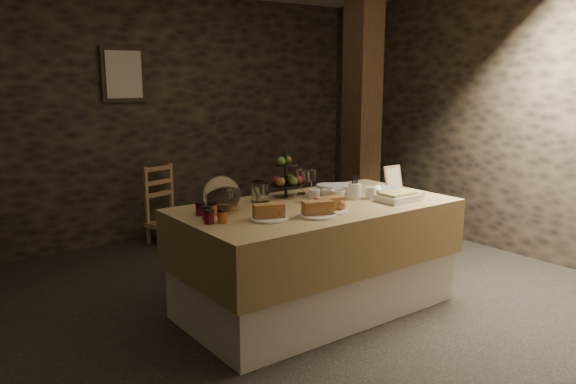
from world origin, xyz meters
TOP-DOWN VIEW (x-y plane):
  - ground_plane at (0.00, 0.00)m, footprint 5.50×5.00m
  - room_shell at (0.00, 0.00)m, footprint 5.52×5.02m
  - buffet_table at (0.30, -0.08)m, footprint 2.04×1.09m
  - chair at (0.15, 2.21)m, footprint 0.46×0.45m
  - timber_column at (1.90, 1.13)m, footprint 0.30×0.30m
  - framed_picture at (-0.15, 2.47)m, footprint 0.45×0.04m
  - plate_stack_a at (0.53, 0.06)m, footprint 0.19×0.19m
  - plate_stack_b at (0.67, 0.06)m, footprint 0.20×0.20m
  - cutlery_holder at (0.65, -0.11)m, footprint 0.10×0.10m
  - cup_a at (0.43, -0.06)m, footprint 0.15×0.15m
  - cup_b at (0.43, -0.16)m, footprint 0.11×0.11m
  - mug_c at (0.34, -0.00)m, footprint 0.09×0.09m
  - mug_d at (0.76, -0.17)m, footprint 0.08×0.08m
  - bowl at (0.95, -0.13)m, footprint 0.27×0.27m
  - cake_dome at (-0.37, 0.14)m, footprint 0.26×0.26m
  - fruit_stand at (0.28, 0.26)m, footprint 0.25×0.25m
  - bread_platter_left at (-0.24, -0.24)m, footprint 0.26×0.26m
  - bread_platter_center at (0.07, -0.36)m, footprint 0.26×0.26m
  - bread_platter_right at (0.22, -0.32)m, footprint 0.26×0.26m
  - jam_jars at (-0.55, -0.01)m, footprint 0.18×0.32m
  - tart_dish at (0.86, -0.36)m, footprint 0.30×0.22m
  - square_dish at (1.05, -0.33)m, footprint 0.14×0.14m
  - menu_frame at (1.16, -0.03)m, footprint 0.18×0.08m
  - storage_jar_a at (-0.02, 0.22)m, footprint 0.10×0.10m
  - storage_jar_b at (0.03, 0.23)m, footprint 0.09×0.09m

SIDE VIEW (x-z plane):
  - ground_plane at x=0.00m, z-range -0.01..0.01m
  - chair at x=0.15m, z-range 0.04..0.68m
  - buffet_table at x=0.30m, z-range 0.06..0.87m
  - square_dish at x=1.05m, z-range 0.81..0.85m
  - bowl at x=0.95m, z-range 0.81..0.86m
  - tart_dish at x=0.86m, z-range 0.81..0.88m
  - jam_jars at x=-0.55m, z-range 0.81..0.88m
  - bread_platter_left at x=-0.24m, z-range 0.80..0.90m
  - bread_platter_center at x=0.07m, z-range 0.80..0.90m
  - bread_platter_right at x=0.22m, z-range 0.80..0.90m
  - plate_stack_b at x=0.67m, z-range 0.81..0.89m
  - mug_d at x=0.76m, z-range 0.81..0.90m
  - cup_a at x=0.43m, z-range 0.81..0.90m
  - mug_c at x=0.34m, z-range 0.81..0.90m
  - plate_stack_a at x=0.53m, z-range 0.81..0.91m
  - cup_b at x=0.43m, z-range 0.81..0.91m
  - cutlery_holder at x=0.65m, z-range 0.81..0.93m
  - storage_jar_b at x=0.03m, z-range 0.81..0.95m
  - storage_jar_a at x=-0.02m, z-range 0.81..0.97m
  - menu_frame at x=1.16m, z-range 0.79..1.01m
  - cake_dome at x=-0.37m, z-range 0.78..1.04m
  - fruit_stand at x=0.28m, z-range 0.77..1.13m
  - timber_column at x=1.90m, z-range 0.00..2.60m
  - room_shell at x=0.00m, z-range 0.26..2.86m
  - framed_picture at x=-0.15m, z-range 1.47..2.02m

